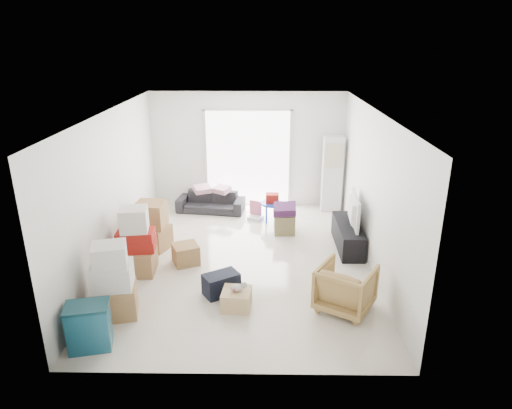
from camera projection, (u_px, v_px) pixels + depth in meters
The scene contains 21 objects.
room_shell at pixel (243, 190), 7.88m from camera, with size 4.98×6.48×3.18m.
sliding_door at pixel (248, 155), 10.71m from camera, with size 2.10×0.04×2.33m.
ac_tower at pixel (332, 174), 10.51m from camera, with size 0.45×0.30×1.75m, color silver.
tv_console at pixel (348, 236), 8.80m from camera, with size 0.43×1.43×0.48m, color black.
television at pixel (349, 221), 8.70m from camera, with size 1.01×0.58×0.13m, color black.
sofa at pixel (211, 199), 10.60m from camera, with size 1.55×0.45×0.61m, color #29292E.
pillow_left at pixel (202, 184), 10.50m from camera, with size 0.36×0.28×0.11m, color #BF8B99.
pillow_right at pixel (222, 184), 10.48m from camera, with size 0.31×0.25×0.11m, color #BF8B99.
armchair at pixel (346, 286), 6.74m from camera, with size 0.76×0.71×0.78m, color tan.
storage_bins at pixel (89, 326), 5.91m from camera, with size 0.62×0.50×0.63m.
box_stack_a at pixel (113, 284), 6.55m from camera, with size 0.71×0.63×1.13m.
box_stack_b at pixel (137, 245), 7.77m from camera, with size 0.67×0.61×1.18m.
box_stack_c at pixel (152, 226), 8.70m from camera, with size 0.76×0.70×0.93m.
loose_box at pixel (186, 254), 8.19m from camera, with size 0.43×0.43×0.36m, color #9E7847.
duffel_bag at pixel (221, 284), 7.21m from camera, with size 0.55×0.33×0.35m, color black.
ottoman at pixel (284, 223), 9.46m from camera, with size 0.42×0.42×0.42m, color olive.
blanket at pixel (285, 211), 9.37m from camera, with size 0.46×0.46×0.14m, color #411D49.
kids_table at pixel (272, 202), 9.98m from camera, with size 0.51×0.51×0.64m.
toy_walker at pixel (256, 214), 10.22m from camera, with size 0.38×0.37×0.40m.
wood_crate at pixel (237, 299), 6.85m from camera, with size 0.43×0.43×0.28m, color #E3C183.
plush_bunny at pixel (238, 287), 6.79m from camera, with size 0.25×0.16×0.13m.
Camera 1 is at (0.34, -7.48, 3.84)m, focal length 32.00 mm.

